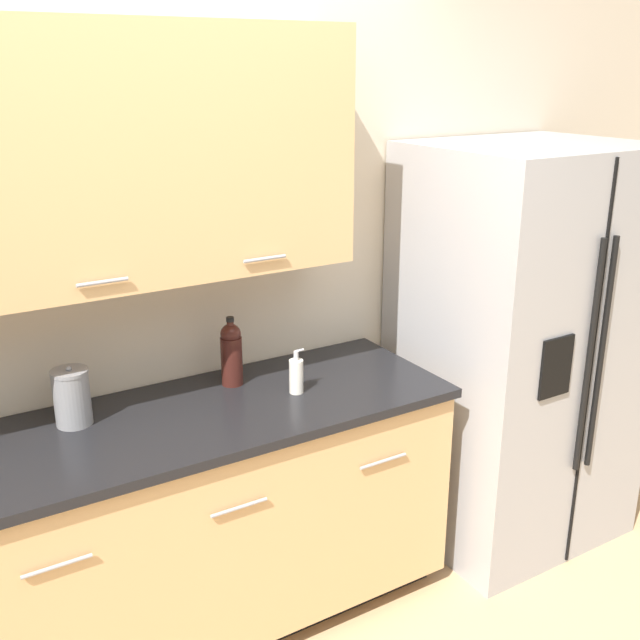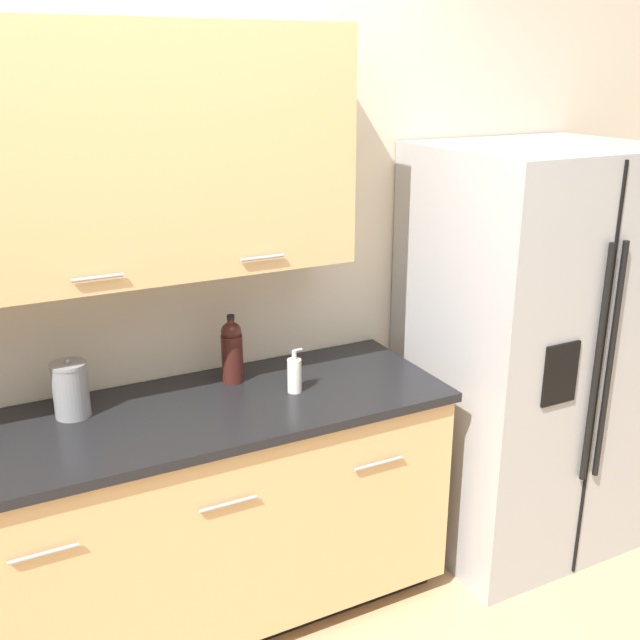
% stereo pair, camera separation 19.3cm
% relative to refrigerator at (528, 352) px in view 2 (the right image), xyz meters
% --- Properties ---
extents(wall_back, '(10.00, 0.39, 2.60)m').
position_rel_refrigerator_xyz_m(wall_back, '(-1.62, 0.37, 0.55)').
color(wall_back, beige).
rests_on(wall_back, ground_plane).
extents(counter_unit, '(2.42, 0.64, 0.90)m').
position_rel_refrigerator_xyz_m(counter_unit, '(-1.76, 0.08, -0.42)').
color(counter_unit, black).
rests_on(counter_unit, ground_plane).
extents(refrigerator, '(0.91, 0.81, 1.76)m').
position_rel_refrigerator_xyz_m(refrigerator, '(0.00, 0.00, 0.00)').
color(refrigerator, '#9E9EA0').
rests_on(refrigerator, ground_plane).
extents(wine_bottle, '(0.08, 0.08, 0.27)m').
position_rel_refrigerator_xyz_m(wine_bottle, '(-1.26, 0.24, 0.15)').
color(wine_bottle, '#3D1914').
rests_on(wine_bottle, counter_unit).
extents(soap_dispenser, '(0.06, 0.05, 0.17)m').
position_rel_refrigerator_xyz_m(soap_dispenser, '(-1.09, 0.04, 0.09)').
color(soap_dispenser, silver).
rests_on(soap_dispenser, counter_unit).
extents(steel_canister, '(0.12, 0.12, 0.21)m').
position_rel_refrigerator_xyz_m(steel_canister, '(-1.86, 0.21, 0.12)').
color(steel_canister, gray).
rests_on(steel_canister, counter_unit).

